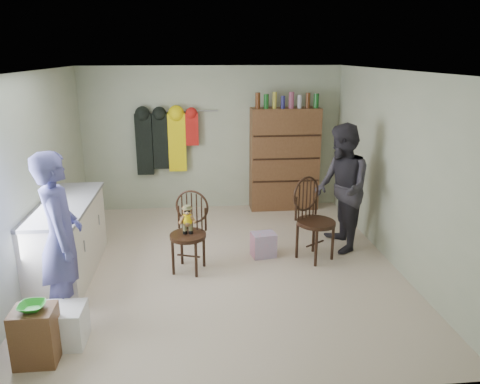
{
  "coord_description": "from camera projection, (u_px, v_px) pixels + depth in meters",
  "views": [
    {
      "loc": [
        -0.34,
        -5.65,
        2.71
      ],
      "look_at": [
        0.25,
        0.2,
        0.95
      ],
      "focal_mm": 35.0,
      "sensor_mm": 36.0,
      "label": 1
    }
  ],
  "objects": [
    {
      "name": "striped_bag",
      "position": [
        263.0,
        245.0,
        6.44
      ],
      "size": [
        0.35,
        0.3,
        0.34
      ],
      "primitive_type": "cube",
      "rotation": [
        0.0,
        0.0,
        0.17
      ],
      "color": "pink",
      "rests_on": "ground"
    },
    {
      "name": "person_left",
      "position": [
        61.0,
        239.0,
        4.7
      ],
      "size": [
        0.59,
        0.75,
        1.81
      ],
      "primitive_type": "imported",
      "rotation": [
        0.0,
        0.0,
        1.84
      ],
      "color": "#525397",
      "rests_on": "ground"
    },
    {
      "name": "chair_front",
      "position": [
        189.0,
        227.0,
        5.94
      ],
      "size": [
        0.58,
        0.58,
        1.03
      ],
      "rotation": [
        0.0,
        0.0,
        -0.34
      ],
      "color": "black",
      "rests_on": "ground"
    },
    {
      "name": "coat_rack",
      "position": [
        165.0,
        141.0,
        8.03
      ],
      "size": [
        1.42,
        0.12,
        1.09
      ],
      "color": "#99999E",
      "rests_on": "ground"
    },
    {
      "name": "stool",
      "position": [
        36.0,
        336.0,
        4.2
      ],
      "size": [
        0.37,
        0.32,
        0.53
      ],
      "primitive_type": "cube",
      "color": "brown",
      "rests_on": "ground"
    },
    {
      "name": "room_walls",
      "position": [
        219.0,
        141.0,
        6.25
      ],
      "size": [
        5.0,
        5.0,
        5.0
      ],
      "color": "#B0B799",
      "rests_on": "ground"
    },
    {
      "name": "chair_far",
      "position": [
        312.0,
        216.0,
        6.28
      ],
      "size": [
        0.69,
        0.69,
        1.12
      ],
      "rotation": [
        0.0,
        0.0,
        0.59
      ],
      "color": "black",
      "rests_on": "ground"
    },
    {
      "name": "plastic_tub",
      "position": [
        64.0,
        325.0,
        4.5
      ],
      "size": [
        0.4,
        0.38,
        0.38
      ],
      "primitive_type": "cube",
      "rotation": [
        0.0,
        0.0,
        -0.02
      ],
      "color": "white",
      "rests_on": "ground"
    },
    {
      "name": "dresser",
      "position": [
        284.0,
        158.0,
        8.24
      ],
      "size": [
        1.2,
        0.39,
        2.08
      ],
      "color": "brown",
      "rests_on": "ground"
    },
    {
      "name": "bowl",
      "position": [
        32.0,
        307.0,
        4.12
      ],
      "size": [
        0.24,
        0.24,
        0.06
      ],
      "primitive_type": "imported",
      "color": "green",
      "rests_on": "stool"
    },
    {
      "name": "ground_plane",
      "position": [
        223.0,
        265.0,
        6.19
      ],
      "size": [
        5.0,
        5.0,
        0.0
      ],
      "primitive_type": "plane",
      "color": "beige",
      "rests_on": "ground"
    },
    {
      "name": "counter",
      "position": [
        68.0,
        238.0,
        5.87
      ],
      "size": [
        0.64,
        1.86,
        0.94
      ],
      "color": "silver",
      "rests_on": "ground"
    },
    {
      "name": "person_right",
      "position": [
        341.0,
        188.0,
        6.49
      ],
      "size": [
        0.69,
        0.88,
        1.8
      ],
      "primitive_type": "imported",
      "rotation": [
        0.0,
        0.0,
        -1.58
      ],
      "color": "#2D2B33",
      "rests_on": "ground"
    }
  ]
}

